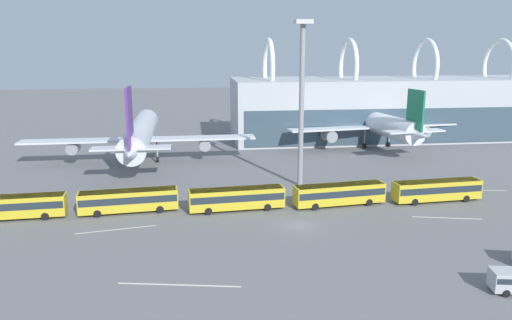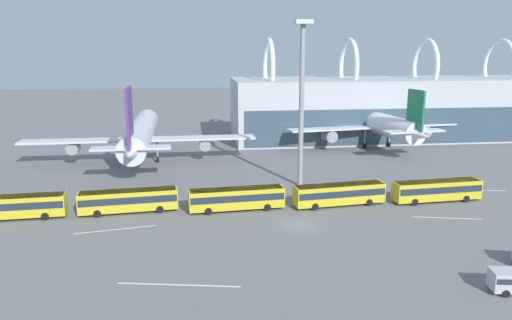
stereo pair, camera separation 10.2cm
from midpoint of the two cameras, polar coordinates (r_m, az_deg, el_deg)
name	(u,v)px [view 2 (the right image)]	position (r m, az deg, el deg)	size (l,w,h in m)	color
ground_plane	(299,226)	(63.22, 4.94, -7.47)	(440.00, 440.00, 0.00)	slate
terminal_building	(495,105)	(139.56, 25.67, 5.65)	(131.55, 22.04, 24.02)	#B2B7BC
airliner_at_gate_near	(140,134)	(98.58, -13.09, 2.88)	(44.24, 42.86, 15.71)	silver
airliner_at_gate_far	(376,123)	(114.02, 13.61, 4.14)	(41.22, 39.93, 13.94)	silver
shuttle_bus_0	(13,206)	(71.95, -25.97, -4.70)	(13.17, 3.38, 3.07)	gold
shuttle_bus_1	(129,199)	(69.42, -14.32, -4.39)	(13.22, 3.84, 3.07)	gold
shuttle_bus_2	(237,197)	(68.22, -2.19, -4.29)	(13.20, 3.64, 3.07)	gold
shuttle_bus_3	(339,193)	(71.11, 9.54, -3.75)	(13.25, 4.14, 3.07)	gold
shuttle_bus_4	(437,189)	(76.58, 20.00, -3.16)	(13.19, 3.57, 3.07)	gold
floodlight_mast	(302,89)	(78.15, 5.29, 8.05)	(2.62, 2.62, 25.86)	gray
lane_stripe_0	(116,230)	(64.00, -15.68, -7.66)	(9.59, 0.25, 0.01)	silver
lane_stripe_2	(447,218)	(70.26, 21.02, -6.20)	(8.80, 0.25, 0.01)	silver
lane_stripe_3	(484,190)	(85.66, 24.64, -3.18)	(7.01, 0.25, 0.01)	silver
lane_stripe_4	(179,285)	(48.84, -8.78, -13.92)	(11.72, 0.25, 0.01)	silver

